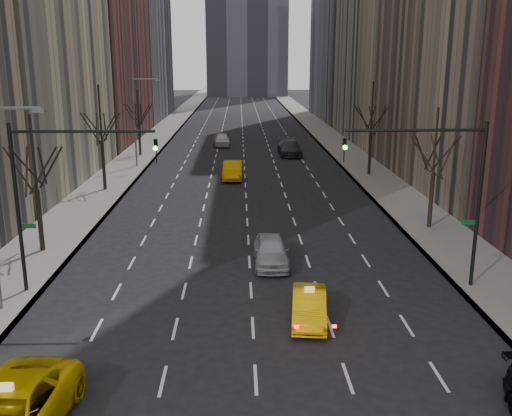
{
  "coord_description": "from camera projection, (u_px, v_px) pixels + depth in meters",
  "views": [
    {
      "loc": [
        -0.51,
        -13.8,
        10.88
      ],
      "look_at": [
        0.32,
        14.43,
        3.5
      ],
      "focal_mm": 40.0,
      "sensor_mm": 36.0,
      "label": 1
    }
  ],
  "objects": [
    {
      "name": "tree_rw_b",
      "position": [
        433.0,
        174.0,
        36.79
      ],
      "size": [
        3.36,
        3.5,
        7.82
      ],
      "color": "black",
      "rests_on": "ground"
    },
    {
      "name": "sidewalk_left",
      "position": [
        159.0,
        135.0,
        83.45
      ],
      "size": [
        4.5,
        320.0,
        0.15
      ],
      "primitive_type": "cube",
      "color": "slate",
      "rests_on": "ground"
    },
    {
      "name": "far_taxi",
      "position": [
        233.0,
        170.0,
        53.28
      ],
      "size": [
        1.85,
        5.04,
        1.65
      ],
      "primitive_type": "imported",
      "rotation": [
        0.0,
        0.0,
        -0.02
      ],
      "color": "#FAAA05",
      "rests_on": "ground"
    },
    {
      "name": "tree_lw_c",
      "position": [
        102.0,
        144.0,
        47.64
      ],
      "size": [
        3.36,
        3.5,
        8.74
      ],
      "color": "black",
      "rests_on": "ground"
    },
    {
      "name": "tree_lw_b",
      "position": [
        37.0,
        190.0,
        32.24
      ],
      "size": [
        3.36,
        3.5,
        7.82
      ],
      "color": "black",
      "rests_on": "ground"
    },
    {
      "name": "far_car_white",
      "position": [
        222.0,
        140.0,
        73.66
      ],
      "size": [
        2.21,
        4.96,
        1.66
      ],
      "primitive_type": "imported",
      "rotation": [
        0.0,
        0.0,
        0.05
      ],
      "color": "silver",
      "rests_on": "ground"
    },
    {
      "name": "tree_rw_c",
      "position": [
        371.0,
        134.0,
        54.12
      ],
      "size": [
        3.36,
        3.5,
        8.74
      ],
      "color": "black",
      "rests_on": "ground"
    },
    {
      "name": "silver_sedan_ahead",
      "position": [
        271.0,
        251.0,
        31.0
      ],
      "size": [
        1.85,
        4.6,
        1.57
      ],
      "primitive_type": "imported",
      "rotation": [
        0.0,
        0.0,
        -0.0
      ],
      "color": "#9DA0A5",
      "rests_on": "ground"
    },
    {
      "name": "traffic_mast_right",
      "position": [
        445.0,
        179.0,
        26.59
      ],
      "size": [
        6.69,
        0.39,
        8.0
      ],
      "color": "black",
      "rests_on": "ground"
    },
    {
      "name": "streetlight_far",
      "position": [
        138.0,
        113.0,
        57.91
      ],
      "size": [
        2.83,
        0.22,
        9.0
      ],
      "color": "slate",
      "rests_on": "ground"
    },
    {
      "name": "tree_lw_d",
      "position": [
        139.0,
        125.0,
        65.16
      ],
      "size": [
        3.36,
        3.5,
        7.36
      ],
      "color": "black",
      "rests_on": "ground"
    },
    {
      "name": "taxi_suv",
      "position": [
        9.0,
        416.0,
        16.58
      ],
      "size": [
        3.24,
        6.17,
        1.66
      ],
      "primitive_type": "imported",
      "rotation": [
        0.0,
        0.0,
        -0.08
      ],
      "color": "#E3BC04",
      "rests_on": "ground"
    },
    {
      "name": "taxi_sedan",
      "position": [
        309.0,
        306.0,
        24.32
      ],
      "size": [
        1.85,
        4.19,
        1.34
      ],
      "primitive_type": "imported",
      "rotation": [
        0.0,
        0.0,
        -0.11
      ],
      "color": "#FCB705",
      "rests_on": "ground"
    },
    {
      "name": "far_suv_grey",
      "position": [
        289.0,
        148.0,
        66.46
      ],
      "size": [
        2.64,
        6.16,
        1.77
      ],
      "primitive_type": "imported",
      "rotation": [
        0.0,
        0.0,
        0.03
      ],
      "color": "#2E2E33",
      "rests_on": "ground"
    },
    {
      "name": "sidewalk_right",
      "position": [
        326.0,
        135.0,
        84.14
      ],
      "size": [
        4.5,
        320.0,
        0.15
      ],
      "primitive_type": "cube",
      "color": "slate",
      "rests_on": "ground"
    },
    {
      "name": "traffic_mast_left",
      "position": [
        52.0,
        181.0,
        26.07
      ],
      "size": [
        6.69,
        0.39,
        8.0
      ],
      "color": "black",
      "rests_on": "ground"
    }
  ]
}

